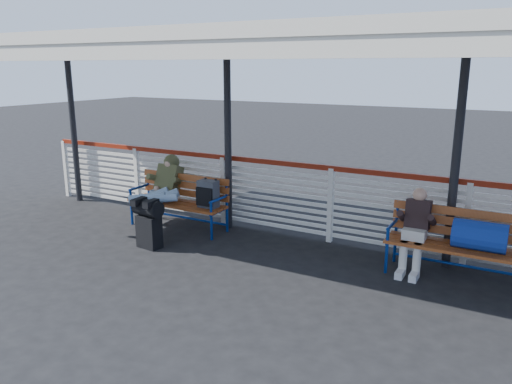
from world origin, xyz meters
The scene contains 8 objects.
ground centered at (0.00, 0.00, 0.00)m, with size 60.00×60.00×0.00m, color black.
fence centered at (0.00, 1.90, 0.66)m, with size 12.08×0.08×1.24m.
canopy centered at (0.00, 0.87, 3.04)m, with size 12.60×3.60×3.16m.
luggage_stack centered at (-2.34, 0.30, 0.42)m, with size 0.49×0.31×0.77m.
bench_left centered at (-2.35, 1.33, 0.59)m, with size 1.80×0.56×0.92m.
bench_right centered at (2.11, 1.34, 0.61)m, with size 1.80×0.56×0.92m.
traveler_man centered at (-2.69, 0.98, 0.68)m, with size 0.94×1.64×0.77m.
companion_person centered at (1.42, 1.34, 0.60)m, with size 0.32×0.66×1.15m.
Camera 1 is at (2.65, -5.29, 2.73)m, focal length 35.00 mm.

